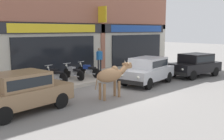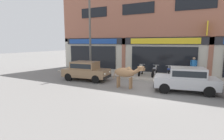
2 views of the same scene
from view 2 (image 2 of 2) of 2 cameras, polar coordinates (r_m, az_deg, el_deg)
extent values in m
plane|color=slate|center=(11.42, 10.14, -5.94)|extent=(90.00, 90.00, 0.00)
cube|color=#A8A093|center=(15.12, 14.57, -2.12)|extent=(19.00, 3.47, 0.17)
cube|color=#9E604C|center=(17.22, 17.06, 20.81)|extent=(23.00, 0.55, 7.07)
cube|color=beige|center=(16.87, 16.31, 4.46)|extent=(23.00, 0.55, 3.40)
cube|color=#28282D|center=(16.52, 16.30, 9.07)|extent=(22.08, 0.08, 0.64)
cube|color=black|center=(19.56, -6.60, 4.29)|extent=(5.83, 0.10, 2.40)
cube|color=#1E479E|center=(19.48, -6.72, 9.28)|extent=(6.13, 0.05, 0.52)
cube|color=#9E604C|center=(17.72, 3.83, 5.00)|extent=(0.36, 0.12, 3.40)
cube|color=black|center=(16.58, 16.04, 3.19)|extent=(5.83, 0.10, 2.40)
cube|color=yellow|center=(16.49, 16.28, 9.07)|extent=(6.13, 0.05, 0.52)
cube|color=#9E604C|center=(16.28, 29.47, 3.53)|extent=(0.36, 0.12, 3.40)
cube|color=black|center=(19.59, -5.97, 18.13)|extent=(3.13, 0.06, 1.00)
cube|color=black|center=(17.46, 8.41, 19.23)|extent=(3.13, 0.06, 1.00)
cube|color=black|center=(16.54, 25.61, 19.08)|extent=(3.13, 0.06, 1.00)
cube|color=yellow|center=(15.83, 28.68, 11.82)|extent=(0.08, 0.80, 1.10)
ellipsoid|color=#936B47|center=(11.21, 4.14, -0.76)|extent=(1.40, 0.53, 0.60)
sphere|color=#936B47|center=(11.06, 5.48, 0.27)|extent=(0.32, 0.32, 0.32)
cylinder|color=#936B47|center=(11.30, 6.41, -4.12)|extent=(0.12, 0.12, 0.72)
cylinder|color=#936B47|center=(11.04, 5.87, -4.43)|extent=(0.12, 0.12, 0.72)
cylinder|color=#936B47|center=(11.64, 2.42, -3.70)|extent=(0.12, 0.12, 0.72)
cylinder|color=#936B47|center=(11.38, 1.80, -3.98)|extent=(0.12, 0.12, 0.72)
cylinder|color=#936B47|center=(10.88, 8.11, -0.31)|extent=(0.47, 0.24, 0.43)
cube|color=#936B47|center=(10.78, 9.43, 0.48)|extent=(0.36, 0.22, 0.26)
cube|color=brown|center=(10.73, 10.33, 0.20)|extent=(0.14, 0.16, 0.14)
cone|color=beige|center=(10.86, 9.42, 1.50)|extent=(0.11, 0.06, 0.19)
cone|color=beige|center=(10.67, 9.08, 1.38)|extent=(0.11, 0.06, 0.19)
cube|color=#936B47|center=(10.94, 9.30, 0.92)|extent=(0.04, 0.14, 0.10)
cube|color=#936B47|center=(10.64, 8.76, 0.71)|extent=(0.04, 0.14, 0.10)
cylinder|color=#936B47|center=(11.55, 0.76, -1.56)|extent=(0.16, 0.04, 0.60)
cylinder|color=black|center=(10.53, 16.76, -5.75)|extent=(0.62, 0.28, 0.60)
cylinder|color=black|center=(11.93, 16.86, -4.06)|extent=(0.62, 0.28, 0.60)
cylinder|color=black|center=(10.77, 29.15, -6.19)|extent=(0.62, 0.28, 0.60)
cylinder|color=black|center=(12.15, 27.79, -4.49)|extent=(0.62, 0.28, 0.60)
cube|color=#B2B5BA|center=(11.22, 22.77, -3.61)|extent=(3.72, 2.18, 0.60)
cube|color=#B2B5BA|center=(11.13, 23.46, -0.71)|extent=(2.12, 1.74, 0.56)
cube|color=black|center=(11.13, 23.46, -0.71)|extent=(1.97, 1.74, 0.35)
cube|color=black|center=(11.23, 13.86, -4.31)|extent=(0.38, 1.52, 0.20)
cube|color=black|center=(11.57, 31.28, -4.98)|extent=(0.38, 1.52, 0.20)
sphere|color=silver|center=(10.70, 13.60, -3.31)|extent=(0.14, 0.14, 0.14)
sphere|color=silver|center=(11.64, 13.92, -2.34)|extent=(0.14, 0.14, 0.14)
cube|color=red|center=(11.04, 32.15, -3.96)|extent=(0.06, 0.16, 0.14)
cube|color=red|center=(11.98, 30.96, -2.95)|extent=(0.06, 0.16, 0.14)
cylinder|color=black|center=(13.89, -2.75, -1.89)|extent=(0.62, 0.25, 0.60)
cylinder|color=black|center=(12.61, -5.34, -3.03)|extent=(0.62, 0.25, 0.60)
cylinder|color=black|center=(14.94, -10.89, -1.28)|extent=(0.62, 0.25, 0.60)
cylinder|color=black|center=(13.75, -14.01, -2.26)|extent=(0.62, 0.25, 0.60)
cube|color=#846647|center=(13.70, -8.38, -0.85)|extent=(3.66, 2.00, 0.60)
cube|color=#846647|center=(13.67, -8.80, 1.57)|extent=(2.06, 1.65, 0.56)
cube|color=black|center=(13.67, -8.80, 1.57)|extent=(1.91, 1.65, 0.35)
cube|color=black|center=(13.00, -1.66, -2.27)|extent=(0.30, 1.52, 0.20)
cube|color=black|center=(14.65, -14.30, -1.28)|extent=(0.30, 1.52, 0.20)
sphere|color=silver|center=(13.38, -0.77, -0.64)|extent=(0.14, 0.14, 0.14)
sphere|color=silver|center=(12.50, -2.37, -1.32)|extent=(0.14, 0.14, 0.14)
cube|color=red|center=(15.01, -13.35, 0.24)|extent=(0.05, 0.16, 0.14)
cube|color=red|center=(14.21, -15.57, -0.33)|extent=(0.05, 0.16, 0.14)
cylinder|color=black|center=(15.69, 9.72, -0.23)|extent=(0.17, 0.57, 0.56)
cylinder|color=black|center=(14.47, 8.82, -0.96)|extent=(0.17, 0.57, 0.56)
cube|color=#B2B5BA|center=(15.05, 9.28, -0.44)|extent=(0.24, 0.34, 0.24)
cube|color=black|center=(15.17, 9.42, 0.62)|extent=(0.29, 0.43, 0.24)
cube|color=black|center=(14.78, 9.13, 0.33)|extent=(0.28, 0.54, 0.12)
cylinder|color=#B2B5BA|center=(15.58, 9.71, 0.83)|extent=(0.07, 0.27, 0.59)
cylinder|color=#B2B5BA|center=(15.59, 9.76, 1.87)|extent=(0.52, 0.10, 0.03)
sphere|color=silver|center=(15.66, 9.79, 1.46)|extent=(0.12, 0.12, 0.12)
cylinder|color=#B2B5BA|center=(14.74, 8.59, -0.94)|extent=(0.12, 0.48, 0.06)
cylinder|color=black|center=(15.40, 14.09, -0.54)|extent=(0.12, 0.56, 0.56)
cylinder|color=black|center=(14.19, 13.13, -1.29)|extent=(0.12, 0.56, 0.56)
cube|color=#B2B5BA|center=(14.77, 13.62, -0.76)|extent=(0.21, 0.33, 0.24)
cube|color=#A8AAB2|center=(14.88, 13.78, 0.32)|extent=(0.26, 0.41, 0.24)
cube|color=black|center=(14.50, 13.47, 0.03)|extent=(0.24, 0.53, 0.12)
cylinder|color=#B2B5BA|center=(15.30, 14.09, 0.54)|extent=(0.05, 0.27, 0.59)
cylinder|color=#B2B5BA|center=(15.30, 14.15, 1.59)|extent=(0.52, 0.05, 0.03)
sphere|color=silver|center=(15.37, 14.18, 1.18)|extent=(0.12, 0.12, 0.12)
cylinder|color=#B2B5BA|center=(14.45, 12.90, -1.26)|extent=(0.08, 0.48, 0.06)
cylinder|color=black|center=(15.25, 18.01, -0.80)|extent=(0.18, 0.57, 0.56)
cylinder|color=black|center=(14.01, 17.93, -1.62)|extent=(0.18, 0.57, 0.56)
cube|color=#B2B5BA|center=(14.60, 17.98, -1.05)|extent=(0.25, 0.35, 0.24)
cube|color=navy|center=(14.72, 18.04, 0.05)|extent=(0.30, 0.43, 0.24)
cube|color=black|center=(14.33, 18.01, -0.26)|extent=(0.29, 0.55, 0.12)
cylinder|color=#B2B5BA|center=(15.14, 18.06, 0.28)|extent=(0.08, 0.27, 0.59)
cylinder|color=#B2B5BA|center=(15.15, 18.12, 1.35)|extent=(0.52, 0.11, 0.03)
sphere|color=silver|center=(15.22, 18.10, 0.93)|extent=(0.12, 0.12, 0.12)
cylinder|color=#B2B5BA|center=(14.26, 17.50, -1.58)|extent=(0.13, 0.48, 0.06)
cylinder|color=#2D2D33|center=(15.41, 25.29, -0.63)|extent=(0.11, 0.11, 0.82)
cylinder|color=#2D2D33|center=(15.44, 24.63, -0.57)|extent=(0.11, 0.11, 0.82)
cylinder|color=#236BB7|center=(15.34, 25.13, 1.95)|extent=(0.32, 0.32, 0.56)
cylinder|color=#236BB7|center=(15.31, 25.90, 1.78)|extent=(0.08, 0.08, 0.56)
cylinder|color=#236BB7|center=(15.37, 24.35, 1.90)|extent=(0.08, 0.08, 0.56)
sphere|color=tan|center=(15.30, 25.23, 3.43)|extent=(0.20, 0.20, 0.20)
cylinder|color=#595651|center=(15.83, -7.16, 10.40)|extent=(0.18, 0.18, 6.34)
camera|label=1|loc=(12.08, -53.42, 5.65)|focal=42.00mm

